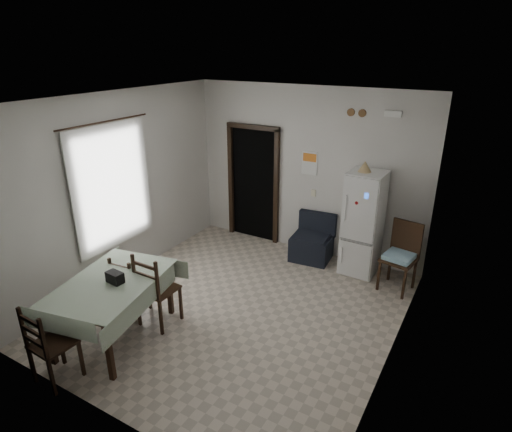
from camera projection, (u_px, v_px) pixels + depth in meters
The scene contains 25 objects.
ground at pixel (239, 308), 6.10m from camera, with size 4.50×4.50×0.00m, color #B9A997.
ceiling at pixel (235, 100), 5.01m from camera, with size 4.20×4.50×0.02m, color white, non-canonical shape.
wall_back at pixel (307, 172), 7.36m from camera, with size 4.20×0.02×2.90m, color silver, non-canonical shape.
wall_front at pixel (100, 297), 3.75m from camera, with size 4.20×0.02×2.90m, color silver, non-canonical shape.
wall_left at pixel (121, 189), 6.53m from camera, with size 0.02×4.50×2.90m, color silver, non-canonical shape.
wall_right at pixel (402, 251), 4.58m from camera, with size 0.02×4.50×2.90m, color silver, non-canonical shape.
doorway at pixel (259, 182), 8.16m from camera, with size 1.06×0.52×2.22m.
window_recess at pixel (107, 186), 6.35m from camera, with size 0.10×1.20×1.60m, color silver.
curtain at pixel (113, 187), 6.30m from camera, with size 0.02×1.45×1.85m, color silver.
curtain_rod at pixel (105, 122), 5.94m from camera, with size 0.02×0.02×1.60m, color black.
calendar at pixel (310, 163), 7.26m from camera, with size 0.28×0.02×0.40m, color white.
calendar_image at pixel (310, 158), 7.22m from camera, with size 0.24×0.01×0.14m, color orange.
light_switch at pixel (313, 193), 7.41m from camera, with size 0.08×0.02×0.12m, color beige.
vent_left at pixel (351, 112), 6.62m from camera, with size 0.12×0.12×0.03m, color brown.
vent_right at pixel (362, 113), 6.54m from camera, with size 0.12×0.12×0.03m, color brown.
emergency_light at pixel (393, 114), 6.29m from camera, with size 0.25×0.07×0.09m, color white.
fridge at pixel (363, 223), 6.80m from camera, with size 0.55×0.55×1.70m, color silver, non-canonical shape.
tan_cone at pixel (365, 166), 6.46m from camera, with size 0.20×0.20×0.17m, color tan.
navy_seat at pixel (312, 238), 7.37m from camera, with size 0.66×0.63×0.79m, color black, non-canonical shape.
corner_chair at pixel (399, 258), 6.39m from camera, with size 0.46×0.46×1.06m, color black, non-canonical shape.
dining_table at pixel (115, 309), 5.38m from camera, with size 1.02×1.55×0.81m, color #97A990, non-canonical shape.
black_bag at pixel (115, 277), 5.18m from camera, with size 0.21×0.13×0.14m, color black.
dining_chair_far_left at pixel (131, 284), 5.87m from camera, with size 0.38×0.38×0.89m, color black, non-canonical shape.
dining_chair_far_right at pixel (158, 288), 5.61m from camera, with size 0.46×0.46×1.06m, color black, non-canonical shape.
dining_chair_near_head at pixel (53, 343), 4.65m from camera, with size 0.42×0.42×0.98m, color black, non-canonical shape.
Camera 1 is at (2.79, -4.34, 3.52)m, focal length 30.00 mm.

